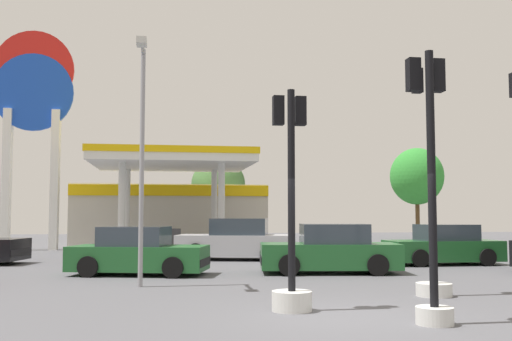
{
  "coord_description": "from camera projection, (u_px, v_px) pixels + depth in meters",
  "views": [
    {
      "loc": [
        -3.23,
        -10.3,
        1.83
      ],
      "look_at": [
        1.11,
        17.39,
        3.88
      ],
      "focal_mm": 41.58,
      "sensor_mm": 36.0,
      "label": 1
    }
  ],
  "objects": [
    {
      "name": "station_pole_sign",
      "position": [
        33.0,
        111.0,
        30.27
      ],
      "size": [
        3.99,
        0.56,
        11.24
      ],
      "color": "white",
      "rests_on": "ground"
    },
    {
      "name": "tree_2",
      "position": [
        417.0,
        176.0,
        43.45
      ],
      "size": [
        3.88,
        3.88,
        6.65
      ],
      "color": "brown",
      "rests_on": "ground"
    },
    {
      "name": "gas_station",
      "position": [
        170.0,
        209.0,
        35.0
      ],
      "size": [
        10.99,
        13.82,
        4.8
      ],
      "color": "beige",
      "rests_on": "ground"
    },
    {
      "name": "traffic_signal_2",
      "position": [
        431.0,
        229.0,
        13.28
      ],
      "size": [
        0.79,
        0.79,
        5.28
      ],
      "color": "silver",
      "rests_on": "ground"
    },
    {
      "name": "tree_1",
      "position": [
        218.0,
        184.0,
        41.12
      ],
      "size": [
        3.73,
        3.73,
        5.65
      ],
      "color": "brown",
      "rests_on": "ground"
    },
    {
      "name": "car_2",
      "position": [
        443.0,
        246.0,
        21.36
      ],
      "size": [
        4.04,
        1.86,
        1.44
      ],
      "color": "black",
      "rests_on": "ground"
    },
    {
      "name": "corner_streetlamp",
      "position": [
        142.0,
        139.0,
        14.89
      ],
      "size": [
        0.24,
        1.48,
        6.06
      ],
      "color": "gray",
      "rests_on": "ground"
    },
    {
      "name": "traffic_signal_1",
      "position": [
        291.0,
        240.0,
        11.29
      ],
      "size": [
        0.76,
        0.76,
        4.23
      ],
      "color": "silver",
      "rests_on": "ground"
    },
    {
      "name": "car_5",
      "position": [
        138.0,
        253.0,
        17.78
      ],
      "size": [
        4.32,
        2.65,
        1.44
      ],
      "color": "black",
      "rests_on": "ground"
    },
    {
      "name": "ground_plane",
      "position": [
        346.0,
        317.0,
        10.51
      ],
      "size": [
        90.0,
        90.0,
        0.0
      ],
      "primitive_type": "plane",
      "color": "#56565B",
      "rests_on": "ground"
    },
    {
      "name": "traffic_signal_3",
      "position": [
        431.0,
        208.0,
        9.98
      ],
      "size": [
        0.65,
        0.67,
        4.61
      ],
      "color": "silver",
      "rests_on": "ground"
    },
    {
      "name": "car_4",
      "position": [
        236.0,
        241.0,
        23.61
      ],
      "size": [
        4.91,
        2.98,
        1.64
      ],
      "color": "black",
      "rests_on": "ground"
    },
    {
      "name": "car_6",
      "position": [
        330.0,
        251.0,
        18.31
      ],
      "size": [
        4.43,
        2.37,
        1.52
      ],
      "color": "black",
      "rests_on": "ground"
    }
  ]
}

